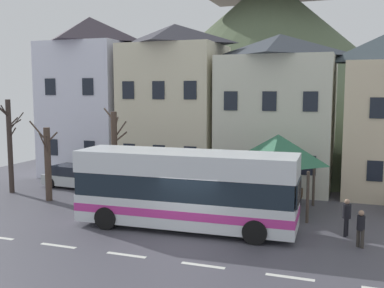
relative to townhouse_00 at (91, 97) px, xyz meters
The scene contains 14 objects.
ground_plane 17.28m from the townhouse_00, 45.61° to the right, with size 40.00×60.00×0.07m.
townhouse_00 is the anchor object (origin of this frame).
townhouse_01 6.43m from the townhouse_00, ahead, with size 6.17×5.45×10.39m.
townhouse_02 13.26m from the townhouse_00, ahead, with size 6.73×6.93×9.55m.
hilltop_castle 21.00m from the townhouse_00, 63.62° to the left, with size 40.56×40.56×25.17m.
transit_bus 15.21m from the townhouse_00, 42.38° to the right, with size 9.82×2.97×3.42m.
bus_shelter 15.47m from the townhouse_00, 21.54° to the right, with size 3.60×3.60×3.90m.
parked_car_01 6.69m from the townhouse_00, 70.66° to the right, with size 4.53×2.19×1.38m.
pedestrian_00 21.22m from the townhouse_00, 28.78° to the right, with size 0.31×0.31×1.48m.
pedestrian_01 20.17m from the townhouse_00, 26.37° to the right, with size 0.36×0.36×1.60m.
public_bench 15.85m from the townhouse_00, 15.18° to the right, with size 1.63×0.48×0.87m.
bare_tree_00 7.45m from the townhouse_00, 101.36° to the right, with size 1.13×2.26×5.54m.
bare_tree_01 8.23m from the townhouse_00, 48.87° to the right, with size 1.63×1.03×5.07m.
bare_tree_02 8.66m from the townhouse_00, 75.86° to the right, with size 1.55×0.92×4.43m.
Camera 1 is at (6.25, -16.53, 6.11)m, focal length 42.41 mm.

